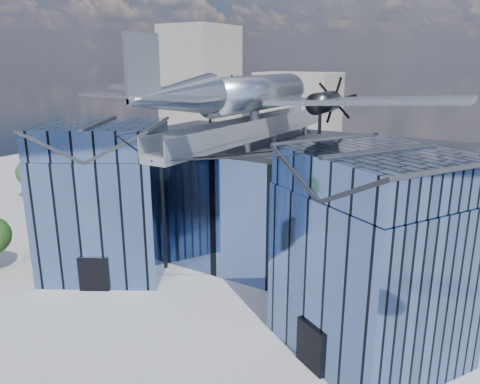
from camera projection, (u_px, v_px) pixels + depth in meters
The scene contains 4 objects.
ground_plane at pixel (225, 294), 33.68m from camera, with size 120.00×120.00×0.00m, color gray.
museum at pixel (265, 201), 36.93m from camera, with size 32.88×24.50×17.60m.
bg_towers at pixel (414, 102), 71.56m from camera, with size 77.00×24.50×26.00m.
tree_side_w at pixel (29, 173), 55.51m from camera, with size 3.15×3.15×4.87m.
Camera 1 is at (16.79, -25.31, 16.35)m, focal length 35.00 mm.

